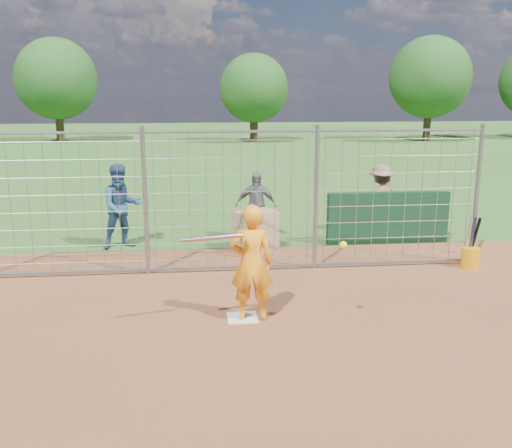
{
  "coord_description": "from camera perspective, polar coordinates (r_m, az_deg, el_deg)",
  "views": [
    {
      "loc": [
        -0.6,
        -7.82,
        3.19
      ],
      "look_at": [
        0.3,
        0.8,
        1.15
      ],
      "focal_mm": 40.0,
      "sensor_mm": 36.0,
      "label": 1
    }
  ],
  "objects": [
    {
      "name": "backstop_fence",
      "position": [
        10.02,
        -2.42,
        2.13
      ],
      "size": [
        9.08,
        0.08,
        2.6
      ],
      "color": "gray",
      "rests_on": "ground"
    },
    {
      "name": "home_plate",
      "position": [
        8.27,
        -1.37,
        -9.35
      ],
      "size": [
        0.43,
        0.43,
        0.02
      ],
      "primitive_type": "cube",
      "color": "silver",
      "rests_on": "ground"
    },
    {
      "name": "tree_line",
      "position": [
        36.14,
        -0.02,
        14.09
      ],
      "size": [
        44.66,
        6.72,
        6.48
      ],
      "color": "#3F2B19",
      "rests_on": "ground"
    },
    {
      "name": "batter",
      "position": [
        7.97,
        -0.46,
        -3.93
      ],
      "size": [
        0.62,
        0.42,
        1.67
      ],
      "primitive_type": "imported",
      "rotation": [
        0.0,
        0.0,
        3.11
      ],
      "color": "orange",
      "rests_on": "ground"
    },
    {
      "name": "equipment_in_play",
      "position": [
        7.53,
        -1.19,
        -1.56
      ],
      "size": [
        2.21,
        0.33,
        0.19
      ],
      "color": "silver",
      "rests_on": "ground"
    },
    {
      "name": "equipment_bin",
      "position": [
        11.6,
        -0.03,
        -0.66
      ],
      "size": [
        0.95,
        0.83,
        0.8
      ],
      "primitive_type": "cube",
      "rotation": [
        0.0,
        0.0,
        0.42
      ],
      "color": "tan",
      "rests_on": "ground"
    },
    {
      "name": "dugout_wall",
      "position": [
        12.38,
        13.04,
        0.59
      ],
      "size": [
        2.6,
        0.2,
        1.1
      ],
      "primitive_type": "cube",
      "color": "#11381E",
      "rests_on": "ground"
    },
    {
      "name": "bystander_a",
      "position": [
        11.97,
        -13.29,
        1.71
      ],
      "size": [
        1.03,
        0.92,
        1.74
      ],
      "primitive_type": "imported",
      "rotation": [
        0.0,
        0.0,
        0.38
      ],
      "color": "navy",
      "rests_on": "ground"
    },
    {
      "name": "infield_dirt",
      "position": [
        5.8,
        0.99,
        -20.03
      ],
      "size": [
        18.0,
        18.0,
        0.0
      ],
      "primitive_type": "plane",
      "color": "brown",
      "rests_on": "ground"
    },
    {
      "name": "bystander_b",
      "position": [
        12.35,
        -0.01,
        1.86
      ],
      "size": [
        0.93,
        0.5,
        1.5
      ],
      "primitive_type": "imported",
      "rotation": [
        0.0,
        0.0,
        -0.16
      ],
      "color": "slate",
      "rests_on": "ground"
    },
    {
      "name": "bystander_c",
      "position": [
        13.16,
        12.36,
        2.42
      ],
      "size": [
        1.17,
        1.01,
        1.57
      ],
      "primitive_type": "imported",
      "rotation": [
        0.0,
        0.0,
        3.67
      ],
      "color": "brown",
      "rests_on": "ground"
    },
    {
      "name": "ground",
      "position": [
        8.46,
        -1.48,
        -8.9
      ],
      "size": [
        100.0,
        100.0,
        0.0
      ],
      "primitive_type": "plane",
      "color": "#2D591E",
      "rests_on": "ground"
    },
    {
      "name": "bucket_with_bats",
      "position": [
        11.18,
        20.67,
        -2.9
      ],
      "size": [
        0.34,
        0.38,
        0.97
      ],
      "color": "orange",
      "rests_on": "ground"
    }
  ]
}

